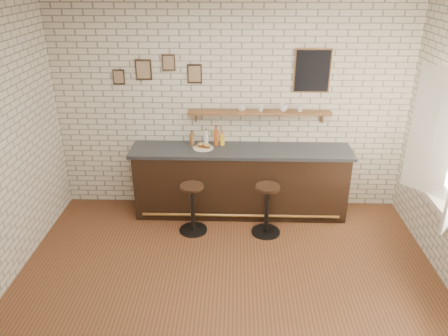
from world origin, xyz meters
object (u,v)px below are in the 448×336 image
Objects in this scene: shelf_cup_a at (242,108)px; bitters_bottle_brown at (192,139)px; bar_counter at (241,181)px; condiment_bottle_yellow at (222,140)px; shelf_cup_c at (283,108)px; sandwich_plate at (203,148)px; bitters_bottle_white at (206,139)px; shelf_cup_d at (300,108)px; bitters_bottle_amber at (216,137)px; shelf_cup_b at (261,108)px; bar_stool_right at (267,208)px; ciabatta_sandwich at (204,145)px; bar_stool_left at (193,207)px.

bitters_bottle_brown is at bearing 166.21° from shelf_cup_a.
bar_counter is 1.06m from shelf_cup_a.
condiment_bottle_yellow is 0.96m from shelf_cup_c.
shelf_cup_a is (0.54, 0.20, 0.53)m from sandwich_plate.
shelf_cup_c is (0.84, 0.06, 0.46)m from condiment_bottle_yellow.
bitters_bottle_brown is at bearing 180.00° from bitters_bottle_white.
shelf_cup_d is at bearing 3.29° from condiment_bottle_yellow.
shelf_cup_b reaches higher than bitters_bottle_amber.
bitters_bottle_brown is 1.45m from bar_stool_right.
bitters_bottle_brown is 1.72× the size of shelf_cup_c.
bar_counter is 14.82× the size of ciabatta_sandwich.
bar_counter is at bearing -15.51° from bitters_bottle_white.
bitters_bottle_amber reaches higher than bar_stool_left.
shelf_cup_a is 1.19× the size of shelf_cup_b.
sandwich_plate is 0.97m from shelf_cup_b.
sandwich_plate is 1.30× the size of bitters_bottle_brown.
condiment_bottle_yellow is 0.28× the size of bar_stool_right.
bitters_bottle_white is at bearing -162.80° from shelf_cup_d.
bitters_bottle_white is 2.10× the size of shelf_cup_a.
shelf_cup_c reaches higher than ciabatta_sandwich.
condiment_bottle_yellow is at bearing 131.80° from bar_stool_right.
sandwich_plate is at bearing -157.21° from shelf_cup_d.
bar_counter is 0.66m from condiment_bottle_yellow.
bar_stool_right is 1.46m from shelf_cup_d.
bitters_bottle_amber is 1.02m from shelf_cup_c.
bar_counter is 0.85m from bar_stool_left.
ciabatta_sandwich is at bearing 76.52° from bar_stool_left.
bitters_bottle_amber reaches higher than bar_counter.
shelf_cup_d is at bearing 26.79° from bar_stool_left.
sandwich_plate is 2.91× the size of shelf_cup_b.
sandwich_plate is at bearing 147.53° from bar_stool_right.
shelf_cup_a is at bearing 114.56° from bar_stool_right.
sandwich_plate is at bearing 179.43° from bar_counter.
ciabatta_sandwich is at bearing 147.27° from bar_stool_right.
condiment_bottle_yellow is 1.60× the size of shelf_cup_c.
shelf_cup_a is at bearing -165.52° from shelf_cup_d.
shelf_cup_a is at bearing 20.04° from sandwich_plate.
ciabatta_sandwich is 1.23m from bar_stool_right.
shelf_cup_d is (1.33, 0.20, 0.49)m from ciabatta_sandwich.
bar_stool_right is at bearing -44.49° from bitters_bottle_amber.
bar_counter is 32.26× the size of shelf_cup_b.
ciabatta_sandwich is at bearing -98.92° from bitters_bottle_white.
bar_stool_left is (-0.12, -0.54, -0.64)m from sandwich_plate.
bitters_bottle_amber is (0.35, 0.00, 0.03)m from bitters_bottle_brown.
sandwich_plate is 0.78m from shelf_cup_a.
bar_stool_right is (0.85, -0.69, -0.72)m from bitters_bottle_white.
shelf_cup_b is at bearing 3.67° from bitters_bottle_brown.
sandwich_plate is at bearing 77.41° from bar_stool_left.
sandwich_plate is 2.90× the size of shelf_cup_d.
bar_stool_left is 5.62× the size of shelf_cup_c.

